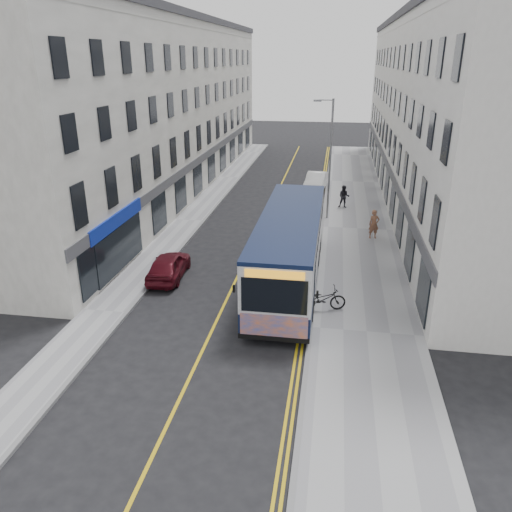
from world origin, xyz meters
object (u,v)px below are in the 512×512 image
(bicycle, at_px, (323,299))
(car_maroon, at_px, (169,266))
(pedestrian_near, at_px, (374,224))
(pedestrian_far, at_px, (344,197))
(car_white, at_px, (316,182))
(streetlamp, at_px, (329,156))
(city_bus, at_px, (290,247))

(bicycle, height_order, car_maroon, car_maroon)
(pedestrian_near, height_order, pedestrian_far, pedestrian_near)
(pedestrian_near, relative_size, car_white, 0.40)
(streetlamp, xyz_separation_m, pedestrian_near, (2.97, -3.73, -3.38))
(city_bus, height_order, pedestrian_near, city_bus)
(city_bus, relative_size, car_white, 2.75)
(pedestrian_far, bearing_deg, city_bus, -96.09)
(pedestrian_far, bearing_deg, streetlamp, -108.73)
(streetlamp, xyz_separation_m, car_maroon, (-7.57, -11.13, -3.72))
(bicycle, bearing_deg, car_white, -10.70)
(city_bus, bearing_deg, pedestrian_far, 78.70)
(car_white, distance_m, car_maroon, 20.23)
(bicycle, relative_size, car_maroon, 0.52)
(car_white, bearing_deg, bicycle, -81.20)
(city_bus, height_order, bicycle, city_bus)
(city_bus, relative_size, car_maroon, 3.11)
(pedestrian_near, distance_m, car_maroon, 12.88)
(bicycle, relative_size, car_white, 0.46)
(streetlamp, bearing_deg, bicycle, -89.03)
(pedestrian_near, bearing_deg, streetlamp, 115.32)
(city_bus, bearing_deg, car_maroon, -177.37)
(pedestrian_near, bearing_deg, pedestrian_far, 92.14)
(streetlamp, xyz_separation_m, pedestrian_far, (1.20, 2.71, -3.44))
(bicycle, height_order, pedestrian_near, pedestrian_near)
(pedestrian_far, xyz_separation_m, car_maroon, (-8.77, -13.84, -0.28))
(bicycle, distance_m, car_white, 21.73)
(streetlamp, distance_m, bicycle, 14.16)
(city_bus, bearing_deg, streetlamp, 82.10)
(bicycle, xyz_separation_m, car_white, (-1.32, 21.69, 0.07))
(streetlamp, relative_size, bicycle, 3.93)
(bicycle, relative_size, pedestrian_far, 1.23)
(pedestrian_far, distance_m, car_white, 5.80)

